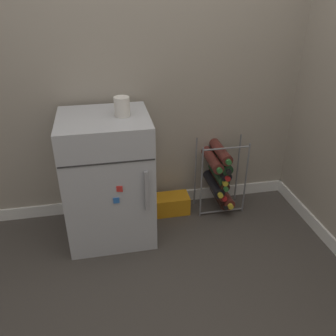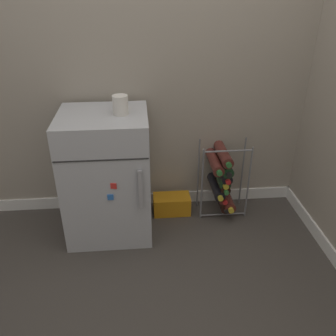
{
  "view_description": "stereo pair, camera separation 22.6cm",
  "coord_description": "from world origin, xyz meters",
  "px_view_note": "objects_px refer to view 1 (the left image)",
  "views": [
    {
      "loc": [
        -0.41,
        -1.72,
        1.55
      ],
      "look_at": [
        -0.0,
        0.34,
        0.42
      ],
      "focal_mm": 38.0,
      "sensor_mm": 36.0,
      "label": 1
    },
    {
      "loc": [
        -0.19,
        -1.75,
        1.55
      ],
      "look_at": [
        -0.0,
        0.34,
        0.42
      ],
      "focal_mm": 38.0,
      "sensor_mm": 36.0,
      "label": 2
    }
  ],
  "objects_px": {
    "mini_fridge": "(108,179)",
    "soda_box": "(170,204)",
    "wine_rack": "(219,176)",
    "fridge_top_cup": "(122,107)"
  },
  "relations": [
    {
      "from": "mini_fridge",
      "to": "fridge_top_cup",
      "type": "height_order",
      "value": "fridge_top_cup"
    },
    {
      "from": "mini_fridge",
      "to": "wine_rack",
      "type": "height_order",
      "value": "mini_fridge"
    },
    {
      "from": "wine_rack",
      "to": "fridge_top_cup",
      "type": "height_order",
      "value": "fridge_top_cup"
    },
    {
      "from": "wine_rack",
      "to": "soda_box",
      "type": "xyz_separation_m",
      "value": [
        -0.35,
        0.02,
        -0.21
      ]
    },
    {
      "from": "mini_fridge",
      "to": "soda_box",
      "type": "relative_size",
      "value": 3.1
    },
    {
      "from": "mini_fridge",
      "to": "soda_box",
      "type": "xyz_separation_m",
      "value": [
        0.43,
        0.15,
        -0.35
      ]
    },
    {
      "from": "mini_fridge",
      "to": "wine_rack",
      "type": "distance_m",
      "value": 0.81
    },
    {
      "from": "wine_rack",
      "to": "soda_box",
      "type": "height_order",
      "value": "wine_rack"
    },
    {
      "from": "soda_box",
      "to": "fridge_top_cup",
      "type": "bearing_deg",
      "value": -154.07
    },
    {
      "from": "wine_rack",
      "to": "fridge_top_cup",
      "type": "distance_m",
      "value": 0.92
    }
  ]
}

